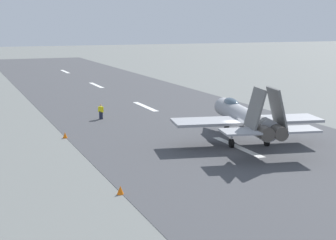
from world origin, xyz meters
TOP-DOWN VIEW (x-y plane):
  - ground_plane at (0.00, 0.00)m, footprint 400.00×400.00m
  - runway_strip at (-0.02, 0.00)m, footprint 240.00×26.00m
  - fighter_jet at (2.14, -1.30)m, footprint 17.31×13.42m
  - crew_person at (18.00, 7.50)m, footprint 0.54×0.51m
  - marker_cone_near at (-7.54, 13.09)m, footprint 0.44×0.44m
  - marker_cone_mid at (9.93, 13.09)m, footprint 0.44×0.44m

SIDE VIEW (x-z plane):
  - ground_plane at x=0.00m, z-range 0.00..0.00m
  - runway_strip at x=-0.02m, z-range 0.00..0.02m
  - marker_cone_near at x=-7.54m, z-range 0.00..0.55m
  - marker_cone_mid at x=9.93m, z-range 0.00..0.55m
  - crew_person at x=18.00m, z-range 0.00..1.71m
  - fighter_jet at x=2.14m, z-range -0.41..5.15m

